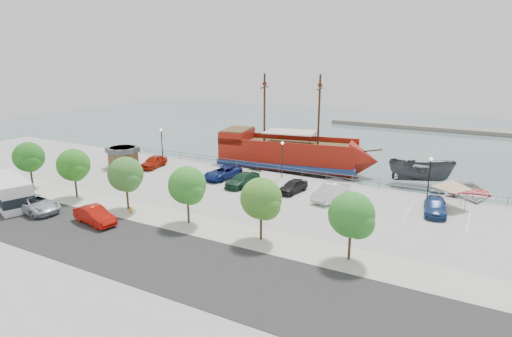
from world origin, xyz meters
The scene contains 33 objects.
ground centered at (0.00, 0.00, -1.00)m, with size 160.00×160.00×0.00m, color slate.
land_slab centered at (0.00, -21.00, -0.60)m, with size 100.00×58.00×1.20m, color #999997.
street centered at (0.00, -16.00, 0.01)m, with size 100.00×8.00×0.04m, color #262626.
sidewalk centered at (0.00, -10.00, 0.01)m, with size 100.00×4.00×0.05m, color beige.
seawall_railing centered at (0.00, 7.80, 0.53)m, with size 50.00×0.06×1.00m.
far_shore centered at (10.00, 55.00, -0.60)m, with size 40.00×3.00×0.80m, color gray.
pirate_ship centered at (-0.67, 13.22, 1.20)m, with size 21.13×9.11×13.13m.
patrol_boat centered at (14.23, 14.55, 0.43)m, with size 2.79×7.41×2.87m, color #404447.
speedboat centered at (19.51, 10.51, -0.24)m, with size 5.26×7.36×1.53m, color silver.
dock_west centered at (-14.20, 9.20, -0.79)m, with size 7.49×2.14×0.43m, color gray.
dock_mid centered at (7.69, 9.20, -0.80)m, with size 7.13×2.04×0.41m, color slate.
dock_east centered at (15.93, 9.20, -0.82)m, with size 6.26×1.79×0.36m, color gray.
shed centered at (-19.94, 1.23, 1.34)m, with size 3.54×3.54×2.52m.
canopy_tent centered at (18.18, 5.06, 2.69)m, with size 4.36×4.36×3.09m.
street_van centered at (-15.03, -14.55, 0.76)m, with size 2.52×5.45×1.52m, color #AAB1BA.
street_sedan centered at (-7.94, -13.90, 0.73)m, with size 1.55×4.46×1.47m, color #B31108.
shuttle_bus centered at (-18.81, -14.50, 1.30)m, with size 8.09×5.12×2.69m.
fire_hydrant centered at (-6.91, -10.80, 0.38)m, with size 0.24×0.24×0.69m.
lamp_post_left centered at (-18.00, 6.50, 2.94)m, with size 0.36×0.36×4.28m.
lamp_post_mid centered at (0.00, 6.50, 2.94)m, with size 0.36×0.36×4.28m.
lamp_post_right centered at (16.00, 6.50, 2.94)m, with size 0.36×0.36×4.28m.
tree_a centered at (-21.85, -10.07, 3.30)m, with size 3.30×3.20×5.00m.
tree_b centered at (-14.85, -10.07, 3.30)m, with size 3.30×3.20×5.00m.
tree_c centered at (-7.85, -10.07, 3.30)m, with size 3.30×3.20×5.00m.
tree_d centered at (-0.85, -10.07, 3.30)m, with size 3.30×3.20×5.00m.
tree_e centered at (6.15, -10.07, 3.30)m, with size 3.30×3.20×5.00m.
tree_f centered at (13.15, -10.07, 3.30)m, with size 3.30×3.20×5.00m.
parked_car_a centered at (-16.21, 2.71, 0.75)m, with size 1.77×4.40×1.50m, color #A21C08.
parked_car_c centered at (-5.80, 2.73, 0.70)m, with size 2.32×5.03×1.40m, color navy.
parked_car_d centered at (-2.32, 1.37, 0.69)m, with size 1.95×4.79×1.39m, color #173C25.
parked_car_e centered at (3.41, 1.97, 0.68)m, with size 1.60×3.98×1.35m, color black.
parked_car_f centered at (7.66, 1.59, 0.81)m, with size 1.72×4.92×1.62m, color silver.
parked_car_h centered at (17.19, 2.59, 0.67)m, with size 1.89×4.64×1.35m, color navy.
Camera 1 is at (20.41, -37.15, 14.05)m, focal length 30.00 mm.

